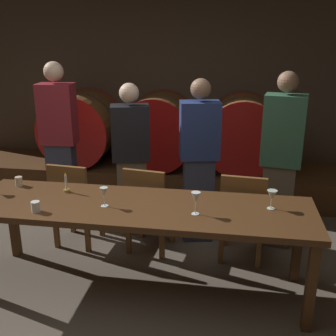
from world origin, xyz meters
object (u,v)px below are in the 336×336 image
object	(u,v)px
candle_center	(66,187)
cup_right	(36,207)
chair_right	(243,213)
wine_barrel_center	(159,131)
dining_table	(139,213)
guest_center_right	(199,161)
guest_center_left	(131,160)
cup_left	(19,181)
wine_glass_far_right	(272,195)
guest_far_left	(60,141)
wine_glass_center_right	(196,198)
wine_barrel_right	(243,134)
guest_far_right	(281,161)
chair_center	(148,206)
wine_barrel_left	(81,128)
chair_left	(74,200)
wine_glass_center_left	(104,193)

from	to	relation	value
candle_center	cup_right	size ratio (longest dim) A/B	2.17
chair_right	wine_barrel_center	bearing A→B (deg)	-50.88
dining_table	guest_center_right	size ratio (longest dim) A/B	1.67
guest_center_left	cup_right	world-z (taller)	guest_center_left
cup_left	wine_glass_far_right	bearing A→B (deg)	-3.93
guest_far_left	wine_glass_far_right	xyz separation A→B (m)	(2.21, -1.13, -0.04)
guest_center_left	candle_center	distance (m)	0.90
guest_center_left	wine_glass_far_right	distance (m)	1.61
dining_table	wine_glass_center_right	xyz separation A→B (m)	(0.46, -0.10, 0.20)
wine_barrel_right	cup_left	distance (m)	2.74
cup_left	guest_far_right	bearing A→B (deg)	17.09
guest_far_right	cup_left	xyz separation A→B (m)	(-2.33, -0.72, -0.08)
wine_glass_far_right	cup_right	size ratio (longest dim) A/B	1.84
wine_glass_far_right	chair_center	bearing A→B (deg)	155.09
guest_far_left	wine_glass_center_right	world-z (taller)	guest_far_left
wine_barrel_left	wine_glass_center_right	size ratio (longest dim) A/B	5.25
wine_barrel_center	wine_glass_far_right	bearing A→B (deg)	-58.30
chair_right	guest_center_right	size ratio (longest dim) A/B	0.53
wine_barrel_center	guest_far_right	bearing A→B (deg)	-39.77
chair_left	wine_barrel_center	bearing A→B (deg)	-104.88
wine_glass_center_left	guest_far_right	bearing A→B (deg)	35.40
guest_far_right	cup_right	world-z (taller)	guest_far_right
chair_center	guest_far_left	world-z (taller)	guest_far_left
wine_barrel_left	guest_far_right	distance (m)	2.72
guest_far_right	wine_glass_center_right	bearing A→B (deg)	65.84
wine_barrel_right	wine_barrel_left	bearing A→B (deg)	180.00
chair_right	guest_center_right	bearing A→B (deg)	-35.39
wine_glass_center_left	cup_right	size ratio (longest dim) A/B	1.90
dining_table	wine_glass_far_right	world-z (taller)	wine_glass_far_right
chair_right	chair_left	bearing A→B (deg)	3.53
candle_center	cup_right	distance (m)	0.42
wine_glass_far_right	chair_right	bearing A→B (deg)	112.16
wine_barrel_right	candle_center	world-z (taller)	wine_barrel_right
guest_center_left	wine_glass_center_left	distance (m)	1.06
candle_center	cup_left	xyz separation A→B (m)	(-0.48, 0.07, -0.01)
guest_center_left	guest_far_right	bearing A→B (deg)	163.52
wine_barrel_center	chair_center	distance (m)	1.59
wine_glass_far_right	wine_glass_center_left	bearing A→B (deg)	-172.99
wine_barrel_center	chair_left	distance (m)	1.67
wine_barrel_left	guest_center_left	bearing A→B (deg)	-50.00
wine_glass_center_left	cup_left	bearing A→B (deg)	160.83
wine_barrel_center	wine_glass_center_right	bearing A→B (deg)	-72.84
guest_center_left	cup_left	size ratio (longest dim) A/B	18.95
wine_barrel_center	chair_right	size ratio (longest dim) A/B	1.06
wine_barrel_center	wine_glass_center_right	distance (m)	2.33
cup_right	wine_barrel_right	bearing A→B (deg)	56.24
chair_center	wine_glass_center_left	xyz separation A→B (m)	(-0.21, -0.66, 0.39)
dining_table	guest_center_right	world-z (taller)	guest_center_right
wine_glass_center_right	wine_barrel_left	bearing A→B (deg)	127.79
guest_center_left	wine_glass_center_left	size ratio (longest dim) A/B	10.08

